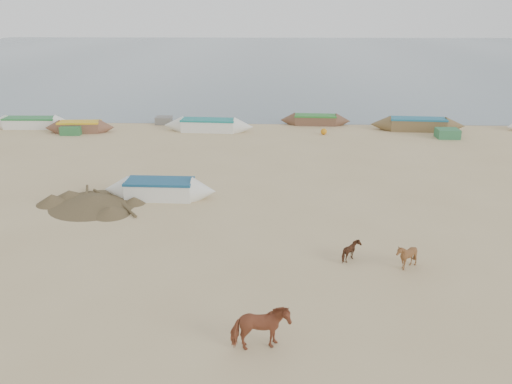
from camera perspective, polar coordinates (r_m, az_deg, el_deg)
ground at (r=18.45m, az=-0.39°, el=-7.24°), size 140.00×140.00×0.00m
sea at (r=98.72m, az=1.48°, el=15.35°), size 160.00×160.00×0.00m
cow_adult at (r=13.54m, az=0.48°, el=-15.31°), size 1.66×1.01×1.30m
calf_front at (r=18.13m, az=16.82°, el=-7.02°), size 0.93×0.84×0.95m
calf_right at (r=18.23m, az=10.88°, el=-6.71°), size 0.79×0.86×0.73m
near_canoe at (r=24.09m, az=-10.93°, el=0.32°), size 5.39×1.47×0.90m
debris_pile at (r=24.13m, az=-18.12°, el=-0.91°), size 5.24×5.24×0.43m
waterline_canoes at (r=37.48m, az=1.82°, el=7.80°), size 60.32×4.58×0.94m
beach_clutter at (r=36.64m, az=6.83°, el=7.18°), size 44.78×5.00×0.64m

